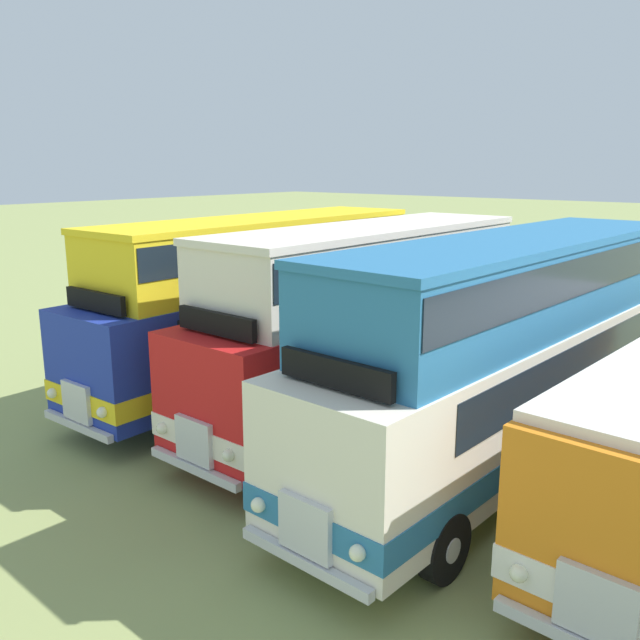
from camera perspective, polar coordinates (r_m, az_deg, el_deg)
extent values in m
cube|color=#1E339E|center=(17.58, -5.26, -0.45)|extent=(2.69, 10.62, 2.30)
cube|color=yellow|center=(17.73, -5.22, -2.34)|extent=(2.73, 10.66, 0.44)
cube|color=#19232D|center=(17.74, -4.40, 1.67)|extent=(2.68, 8.22, 0.76)
cube|color=#19232D|center=(14.25, -20.00, -1.73)|extent=(2.20, 0.14, 0.90)
cube|color=silver|center=(14.55, -19.99, -6.58)|extent=(0.90, 0.14, 0.80)
cube|color=silver|center=(14.70, -19.93, -8.45)|extent=(2.30, 0.18, 0.16)
sphere|color=#EAEACC|center=(13.82, -18.04, -7.47)|extent=(0.22, 0.22, 0.22)
sphere|color=#EAEACC|center=(15.29, -21.80, -5.79)|extent=(0.22, 0.22, 0.22)
cube|color=yellow|center=(17.42, -4.81, 5.79)|extent=(2.58, 9.71, 1.50)
cube|color=yellow|center=(17.33, -4.87, 8.48)|extent=(2.64, 9.81, 0.14)
cube|color=#19232D|center=(17.38, -4.83, 6.77)|extent=(2.62, 9.61, 0.68)
cube|color=black|center=(14.34, -18.57, 1.55)|extent=(1.90, 0.15, 0.40)
cylinder|color=black|center=(14.74, -11.92, -8.20)|extent=(0.30, 1.04, 1.04)
cylinder|color=silver|center=(14.63, -11.54, -8.35)|extent=(0.03, 0.36, 0.36)
cylinder|color=black|center=(16.49, -17.06, -6.19)|extent=(0.30, 1.04, 1.04)
cylinder|color=silver|center=(16.60, -17.36, -6.07)|extent=(0.03, 0.36, 0.36)
cylinder|color=black|center=(19.80, 4.24, -2.41)|extent=(0.30, 1.04, 1.04)
cylinder|color=silver|center=(19.72, 4.60, -2.48)|extent=(0.03, 0.36, 0.36)
cylinder|color=black|center=(21.13, -0.91, -1.38)|extent=(0.30, 1.04, 1.04)
cylinder|color=silver|center=(21.23, -1.22, -1.31)|extent=(0.03, 0.36, 0.36)
cube|color=red|center=(15.23, 3.70, -2.55)|extent=(2.61, 9.75, 2.30)
cube|color=silver|center=(15.40, 3.67, -4.70)|extent=(2.66, 9.79, 0.44)
cube|color=#19232D|center=(15.40, 4.62, -0.09)|extent=(2.62, 7.35, 0.76)
cube|color=#19232D|center=(11.70, -10.49, -4.28)|extent=(2.20, 0.13, 0.90)
cube|color=silver|center=(12.07, -10.65, -10.07)|extent=(0.90, 0.13, 0.80)
cube|color=silver|center=(12.25, -10.66, -12.26)|extent=(2.30, 0.17, 0.16)
sphere|color=#EAEACC|center=(11.43, -7.78, -11.33)|extent=(0.22, 0.22, 0.22)
sphere|color=#EAEACC|center=(12.73, -13.28, -8.95)|extent=(0.22, 0.22, 0.22)
cube|color=silver|center=(15.03, 4.38, 4.64)|extent=(2.50, 8.85, 1.50)
cube|color=silver|center=(14.93, 4.43, 7.75)|extent=(2.57, 8.95, 0.14)
cube|color=#19232D|center=(14.99, 4.40, 5.77)|extent=(2.54, 8.75, 0.68)
cube|color=black|center=(11.81, -8.81, -0.29)|extent=(1.90, 0.14, 0.40)
cylinder|color=black|center=(12.57, -1.17, -11.75)|extent=(0.29, 1.04, 1.04)
cylinder|color=silver|center=(12.48, -0.64, -11.93)|extent=(0.02, 0.36, 0.36)
cylinder|color=black|center=(14.08, -8.29, -9.08)|extent=(0.29, 1.04, 1.04)
cylinder|color=silver|center=(14.18, -8.70, -8.92)|extent=(0.02, 0.36, 0.36)
cylinder|color=black|center=(17.49, 12.73, -4.82)|extent=(0.29, 1.04, 1.04)
cylinder|color=silver|center=(17.42, 13.16, -4.91)|extent=(0.02, 0.36, 0.36)
cylinder|color=black|center=(18.60, 6.45, -3.49)|extent=(0.29, 1.04, 1.04)
cylinder|color=silver|center=(18.68, 6.07, -3.40)|extent=(0.02, 0.36, 0.36)
cube|color=silver|center=(13.45, 15.61, -5.17)|extent=(2.93, 11.38, 2.30)
cube|color=teal|center=(13.64, 15.46, -7.56)|extent=(2.97, 11.42, 0.44)
cube|color=#19232D|center=(13.63, 16.52, -2.35)|extent=(2.87, 8.98, 0.76)
cube|color=#19232D|center=(8.83, -0.81, -9.91)|extent=(2.20, 0.18, 0.90)
cube|color=silver|center=(9.32, -1.27, -17.20)|extent=(0.90, 0.15, 0.80)
cube|color=silver|center=(9.56, -1.38, -19.85)|extent=(2.30, 0.23, 0.16)
sphere|color=#EAEACC|center=(8.81, 3.22, -19.17)|extent=(0.22, 0.22, 0.22)
sphere|color=#EAEACC|center=(9.87, -5.27, -15.40)|extent=(0.22, 0.22, 0.22)
cube|color=teal|center=(13.22, 16.60, 2.96)|extent=(2.80, 10.48, 1.50)
cube|color=teal|center=(13.10, 16.83, 6.49)|extent=(2.86, 10.58, 0.14)
cube|color=#19232D|center=(13.17, 16.69, 4.24)|extent=(2.83, 10.38, 0.68)
cube|color=black|center=(8.91, 1.31, -4.55)|extent=(1.90, 0.19, 0.40)
cylinder|color=black|center=(10.17, 10.52, -18.44)|extent=(0.32, 1.05, 1.04)
cylinder|color=silver|center=(10.10, 11.28, -18.70)|extent=(0.03, 0.36, 0.36)
cylinder|color=black|center=(11.35, 0.25, -14.65)|extent=(0.32, 1.05, 1.04)
cylinder|color=silver|center=(11.44, -0.33, -14.41)|extent=(0.03, 0.36, 0.36)
cylinder|color=black|center=(16.86, 24.80, -6.42)|extent=(0.32, 1.05, 1.04)
cylinder|color=silver|center=(16.82, 25.29, -6.51)|extent=(0.03, 0.36, 0.36)
cylinder|color=black|center=(17.59, 17.65, -5.01)|extent=(0.32, 1.05, 1.04)
cylinder|color=silver|center=(17.65, 17.21, -4.92)|extent=(0.03, 0.36, 0.36)
cube|color=#19232D|center=(7.98, 23.51, -13.69)|extent=(2.20, 0.20, 0.90)
cube|color=silver|center=(8.51, 22.43, -21.55)|extent=(0.90, 0.16, 0.80)
sphere|color=#EAEACC|center=(8.76, 16.54, -19.95)|extent=(0.22, 0.22, 0.22)
cylinder|color=black|center=(10.46, 19.23, -18.04)|extent=(0.33, 1.05, 1.04)
cylinder|color=silver|center=(10.50, 18.44, -17.83)|extent=(0.04, 0.36, 0.36)
cylinder|color=#8C704C|center=(29.24, 7.86, 2.57)|extent=(0.08, 0.08, 1.05)
cylinder|color=#8C704C|center=(26.60, 19.11, 0.92)|extent=(0.08, 0.08, 1.05)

